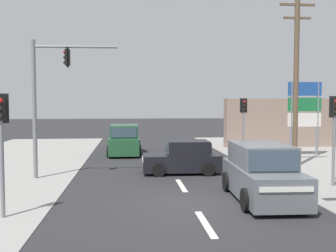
% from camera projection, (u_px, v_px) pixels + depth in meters
% --- Properties ---
extents(ground_plane, '(140.00, 140.00, 0.00)m').
position_uv_depth(ground_plane, '(194.00, 205.00, 12.69)').
color(ground_plane, '#28282B').
extents(lane_dash_near, '(0.20, 2.40, 0.01)m').
position_uv_depth(lane_dash_near, '(205.00, 224.00, 10.70)').
color(lane_dash_near, silver).
rests_on(lane_dash_near, ground).
extents(lane_dash_mid, '(0.20, 2.40, 0.01)m').
position_uv_depth(lane_dash_mid, '(181.00, 185.00, 15.67)').
color(lane_dash_mid, silver).
rests_on(lane_dash_mid, ground).
extents(lane_dash_far, '(0.20, 2.40, 0.01)m').
position_uv_depth(lane_dash_far, '(169.00, 165.00, 20.63)').
color(lane_dash_far, silver).
rests_on(lane_dash_far, ground).
extents(utility_pole_midground_right, '(1.80, 0.26, 8.63)m').
position_uv_depth(utility_pole_midground_right, '(296.00, 78.00, 19.75)').
color(utility_pole_midground_right, brown).
rests_on(utility_pole_midground_right, ground).
extents(traffic_signal_mast, '(3.69, 0.44, 6.00)m').
position_uv_depth(traffic_signal_mast, '(47.00, 90.00, 16.91)').
color(traffic_signal_mast, slate).
rests_on(traffic_signal_mast, ground).
extents(pedestal_signal_right_kerb, '(0.44, 0.29, 3.56)m').
position_uv_depth(pedestal_signal_right_kerb, '(334.00, 125.00, 15.38)').
color(pedestal_signal_right_kerb, slate).
rests_on(pedestal_signal_right_kerb, ground).
extents(pedestal_signal_left_kerb, '(0.43, 0.31, 3.56)m').
position_uv_depth(pedestal_signal_left_kerb, '(1.00, 134.00, 11.08)').
color(pedestal_signal_left_kerb, slate).
rests_on(pedestal_signal_left_kerb, ground).
extents(pedestal_signal_far_median, '(0.44, 0.30, 3.56)m').
position_uv_depth(pedestal_signal_far_median, '(243.00, 118.00, 23.04)').
color(pedestal_signal_far_median, slate).
rests_on(pedestal_signal_far_median, ground).
extents(shopping_plaza_sign, '(2.10, 0.16, 4.60)m').
position_uv_depth(shopping_plaza_sign, '(305.00, 108.00, 24.19)').
color(shopping_plaza_sign, slate).
rests_on(shopping_plaza_sign, ground).
extents(shopfront_wall_far, '(12.00, 1.00, 3.60)m').
position_uv_depth(shopfront_wall_far, '(303.00, 123.00, 29.55)').
color(shopfront_wall_far, gray).
rests_on(shopfront_wall_far, ground).
extents(hatchback_oncoming_mid, '(3.67, 1.83, 1.53)m').
position_uv_depth(hatchback_oncoming_mid, '(183.00, 158.00, 18.35)').
color(hatchback_oncoming_mid, black).
rests_on(hatchback_oncoming_mid, ground).
extents(suv_receding_far, '(2.09, 4.55, 1.90)m').
position_uv_depth(suv_receding_far, '(124.00, 140.00, 25.14)').
color(suv_receding_far, '#235633').
rests_on(suv_receding_far, ground).
extents(suv_kerbside_parked, '(2.20, 4.60, 1.90)m').
position_uv_depth(suv_kerbside_parked, '(262.00, 174.00, 13.34)').
color(suv_kerbside_parked, slate).
rests_on(suv_kerbside_parked, ground).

